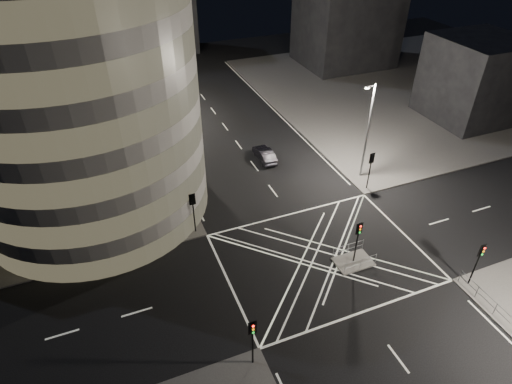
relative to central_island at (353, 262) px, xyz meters
name	(u,v)px	position (x,y,z in m)	size (l,w,h in m)	color
ground	(322,257)	(-2.00, 1.50, -0.07)	(120.00, 120.00, 0.00)	black
sidewalk_far_right	(404,87)	(27.00, 28.50, 0.00)	(42.00, 42.00, 0.15)	#53514E
central_island	(353,262)	(0.00, 0.00, 0.00)	(3.00, 2.00, 0.15)	slate
office_tower_curved	(5,64)	(-22.74, 20.24, 12.58)	(30.00, 29.00, 27.20)	#9B9893
office_block_rear	(11,19)	(-24.00, 43.50, 11.07)	(24.00, 16.00, 22.00)	#9B9893
building_right_far	(347,16)	(24.00, 41.50, 7.58)	(14.00, 12.00, 15.00)	black
building_right_near	(475,79)	(28.00, 17.50, 5.08)	(10.00, 10.00, 10.00)	black
building_far_end	(138,0)	(-6.00, 59.50, 8.93)	(18.00, 8.00, 18.00)	black
tree_a	(165,179)	(-12.50, 10.50, 4.57)	(4.05, 4.05, 6.84)	black
tree_b	(150,139)	(-12.50, 16.50, 5.33)	(5.12, 5.12, 8.21)	black
tree_c	(141,123)	(-12.50, 22.50, 4.23)	(3.99, 3.99, 6.46)	black
tree_d	(131,96)	(-12.50, 28.50, 4.85)	(5.19, 5.19, 7.76)	black
tree_e	(125,82)	(-12.50, 34.50, 4.43)	(4.59, 4.59, 7.00)	black
traffic_signal_fl	(193,206)	(-10.80, 8.30, 2.84)	(0.55, 0.22, 4.00)	black
traffic_signal_nl	(253,335)	(-10.80, -5.30, 2.84)	(0.55, 0.22, 4.00)	black
traffic_signal_fr	(371,164)	(6.80, 8.30, 2.84)	(0.55, 0.22, 4.00)	black
traffic_signal_nr	(479,257)	(6.80, -5.30, 2.84)	(0.55, 0.22, 4.00)	black
traffic_signal_island	(358,235)	(0.00, 0.00, 2.84)	(0.55, 0.22, 4.00)	black
street_lamp_left_near	(168,151)	(-11.44, 13.50, 5.47)	(1.25, 0.25, 10.00)	slate
street_lamp_left_far	(136,81)	(-11.44, 31.50, 5.47)	(1.25, 0.25, 10.00)	slate
street_lamp_right_far	(368,129)	(7.44, 10.50, 5.47)	(1.25, 0.25, 10.00)	slate
railing_island_south	(360,264)	(0.00, -0.90, 0.62)	(2.80, 0.06, 1.10)	slate
railing_island_north	(348,249)	(0.00, 0.90, 0.62)	(2.80, 0.06, 1.10)	slate
sedan	(265,155)	(-0.50, 17.25, 0.61)	(1.46, 4.18, 1.38)	black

